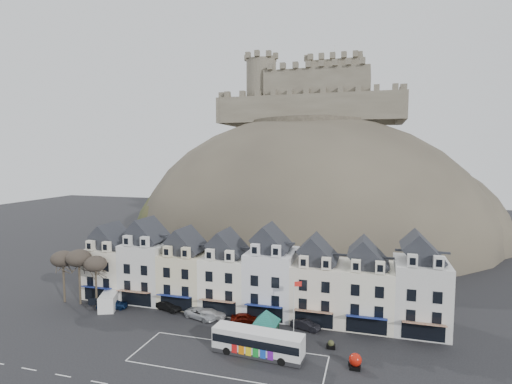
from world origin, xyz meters
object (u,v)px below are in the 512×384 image
car_navy (112,304)px  bus_shelter (266,317)px  red_buoy (355,361)px  flagpole (294,304)px  car_black (169,306)px  white_van (110,300)px  car_silver (201,314)px  car_maroon (245,318)px  bus (258,342)px  car_white (211,314)px  car_charcoal (306,325)px

car_navy → bus_shelter: bearing=-116.5°
red_buoy → bus_shelter: bearing=161.4°
flagpole → car_black: bearing=172.1°
white_van → car_silver: size_ratio=1.14×
white_van → car_maroon: 21.42m
car_silver → bus: bearing=-109.1°
bus → car_silver: bearing=148.3°
bus_shelter → car_white: size_ratio=1.41×
bus → red_buoy: bearing=5.9°
car_black → car_charcoal: (20.69, -0.67, -0.04)m
bus → car_navy: bus is taller
bus → red_buoy: (10.96, 0.23, -0.79)m
bus_shelter → car_maroon: 6.45m
bus_shelter → car_black: bearing=162.8°
flagpole → car_maroon: size_ratio=1.85×
car_charcoal → car_white: bearing=107.5°
red_buoy → car_silver: (-21.60, 7.63, -0.18)m
car_maroon → car_charcoal: size_ratio=0.99×
car_black → car_white: size_ratio=0.95×
car_charcoal → flagpole: bearing=168.2°
red_buoy → car_black: (-27.48, 8.88, -0.18)m
white_van → flagpole: bearing=-25.3°
bus → car_black: size_ratio=2.57×
bus → white_van: (-25.64, 7.53, -0.50)m
car_navy → car_maroon: car_navy is taller
car_maroon → car_navy: bearing=78.4°
bus → car_charcoal: size_ratio=2.73×
bus → car_charcoal: (4.17, 8.44, -1.02)m
bus → bus_shelter: bus_shelter is taller
car_navy → car_silver: size_ratio=0.91×
car_white → car_charcoal: (13.61, 0.11, 0.01)m
bus_shelter → car_black: (-16.48, 5.18, -2.39)m
white_van → car_silver: 15.01m
car_silver → car_black: bearing=95.4°
red_buoy → car_maroon: bearing=152.4°
red_buoy → car_black: red_buoy is taller
bus → red_buoy: 11.00m
flagpole → car_maroon: flagpole is taller
red_buoy → flagpole: 10.56m
car_black → car_charcoal: car_black is taller
car_maroon → car_silver: bearing=78.9°
car_white → bus_shelter: bearing=-125.3°
flagpole → car_navy: flagpole is taller
flagpole → car_charcoal: 4.22m
car_navy → car_white: 15.63m
car_white → car_charcoal: car_charcoal is taller
red_buoy → car_navy: (-36.00, 7.11, -0.11)m
bus → car_white: 12.63m
bus_shelter → car_navy: (-25.00, 3.41, -2.32)m
bus → white_van: bus is taller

